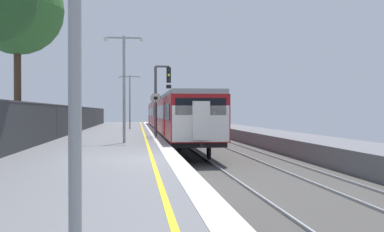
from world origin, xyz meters
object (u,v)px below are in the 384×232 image
Objects in this scene: signal_gantry at (160,92)px; speed_limit_sign at (156,109)px; background_tree_left at (15,11)px; platform_lamp_mid at (124,80)px; platform_lamp_far at (130,97)px; commuter_train_at_platform at (169,115)px.

speed_limit_sign is (-0.39, -2.53, -1.16)m from signal_gantry.
platform_lamp_mid is at bearing -10.80° from background_tree_left.
platform_lamp_far is 18.76m from background_tree_left.
signal_gantry is 0.50× the size of background_tree_left.
signal_gantry is 6.76m from platform_lamp_mid.
signal_gantry is 10.13m from background_tree_left.
commuter_train_at_platform is 19.35m from platform_lamp_mid.
signal_gantry is (-1.46, -12.51, 1.60)m from commuter_train_at_platform.
platform_lamp_mid is (-2.14, -6.40, 0.34)m from signal_gantry.
platform_lamp_far reaches higher than signal_gantry.
signal_gantry reaches higher than speed_limit_sign.
commuter_train_at_platform is 3.97m from platform_lamp_far.
speed_limit_sign is 14.84m from platform_lamp_far.
background_tree_left is (-5.54, -17.51, 3.82)m from platform_lamp_far.
background_tree_left reaches higher than commuter_train_at_platform.
platform_lamp_mid is at bearing -100.76° from commuter_train_at_platform.
background_tree_left reaches higher than platform_lamp_far.
speed_limit_sign is 0.29× the size of background_tree_left.
speed_limit_sign is at bearing -98.74° from signal_gantry.
platform_lamp_far is 0.53× the size of background_tree_left.
platform_lamp_mid reaches higher than platform_lamp_far.
background_tree_left is (-9.14, -17.86, 5.48)m from commuter_train_at_platform.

